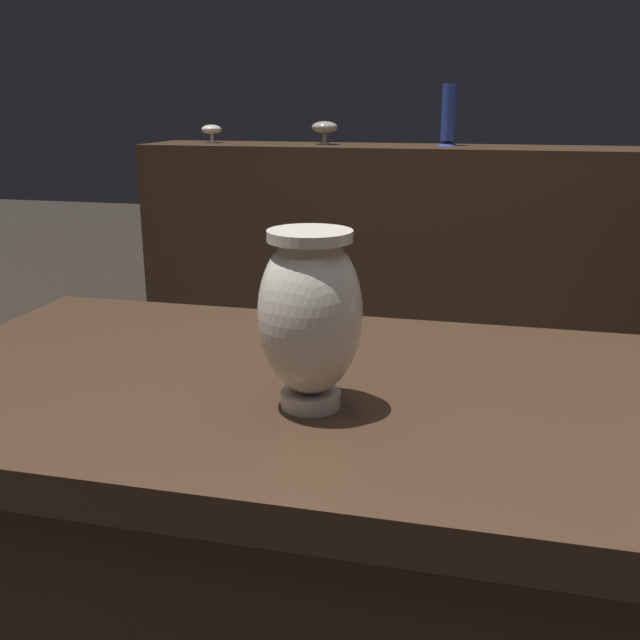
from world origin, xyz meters
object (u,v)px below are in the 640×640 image
object	(u,v)px
vase_centerpiece	(313,314)
shelf_vase_left	(325,128)
shelf_vase_center	(449,117)
shelf_vase_far_left	(212,130)

from	to	relation	value
vase_centerpiece	shelf_vase_left	distance (m)	2.36
shelf_vase_left	shelf_vase_center	world-z (taller)	shelf_vase_center
shelf_vase_left	shelf_vase_far_left	size ratio (longest dim) A/B	1.25
shelf_vase_far_left	shelf_vase_center	bearing A→B (deg)	2.05
vase_centerpiece	shelf_vase_far_left	world-z (taller)	shelf_vase_far_left
shelf_vase_left	shelf_vase_center	xyz separation A→B (m)	(0.52, 0.05, 0.05)
vase_centerpiece	shelf_vase_center	world-z (taller)	shelf_vase_center
vase_centerpiece	shelf_vase_left	size ratio (longest dim) A/B	2.00
shelf_vase_far_left	shelf_vase_center	size ratio (longest dim) A/B	0.36
shelf_vase_left	shelf_vase_far_left	distance (m)	0.52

